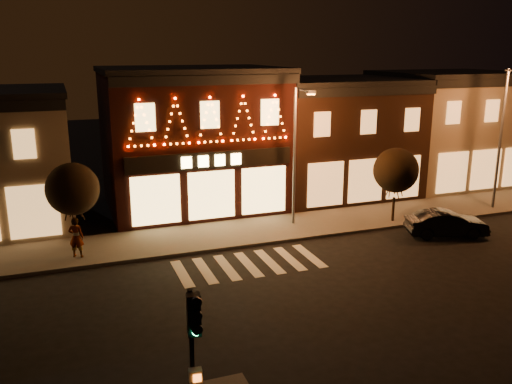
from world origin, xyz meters
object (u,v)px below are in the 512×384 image
traffic_signal_near (194,344)px  pedestrian (76,237)px  streetlamp_mid (297,146)px  dark_sedan (447,224)px

traffic_signal_near → pedestrian: (-2.05, 14.00, -1.99)m
streetlamp_mid → pedestrian: (-11.22, -0.93, -3.32)m
streetlamp_mid → traffic_signal_near: bearing=-114.7°
dark_sedan → streetlamp_mid: bearing=76.0°
traffic_signal_near → pedestrian: traffic_signal_near is taller
traffic_signal_near → streetlamp_mid: size_ratio=0.57×
dark_sedan → pedestrian: size_ratio=2.16×
streetlamp_mid → pedestrian: size_ratio=3.86×
streetlamp_mid → dark_sedan: (6.64, -4.02, -3.74)m
dark_sedan → pedestrian: (-17.87, 3.08, 0.42)m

